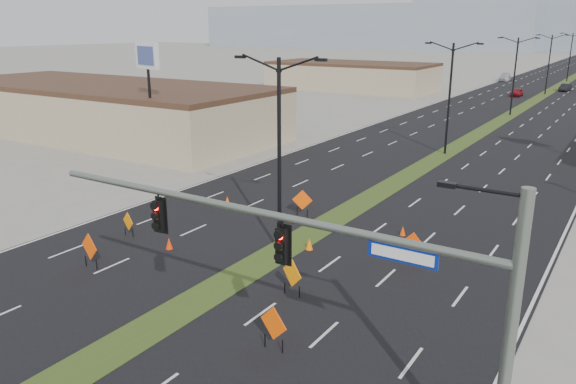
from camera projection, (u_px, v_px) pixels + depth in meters
The scene contains 27 objects.
ground at pixel (94, 363), 19.83m from camera, with size 600.00×600.00×0.00m, color gray.
road_surface at pixel (549, 92), 100.69m from camera, with size 25.00×400.00×0.02m, color black.
median_strip at pixel (549, 92), 100.69m from camera, with size 2.00×400.00×0.04m, color #324B1B.
building_sw_near at pixel (103, 111), 61.40m from camera, with size 40.00×16.00×5.00m, color tan.
building_sw_far at pixel (351, 77), 104.40m from camera, with size 30.00×14.00×4.50m, color tan.
mesa_west at pixel (366, 27), 304.92m from camera, with size 180.00×50.00×22.00m, color #8595A6.
mesa_backdrop at pixel (558, 17), 289.49m from camera, with size 140.00×50.00×32.00m, color #8595A6.
signal_mast at pixel (338, 273), 15.68m from camera, with size 16.30×0.60×8.00m.
streetlight_0 at pixel (279, 151), 27.99m from camera, with size 5.15×0.24×10.02m.
streetlight_1 at pixel (450, 95), 50.63m from camera, with size 5.15×0.24×10.02m.
streetlight_2 at pixel (515, 74), 73.27m from camera, with size 5.15×0.24×10.02m.
streetlight_3 at pixel (549, 63), 95.91m from camera, with size 5.15×0.24×10.02m.
streetlight_4 at pixel (570, 56), 118.55m from camera, with size 5.15×0.24×10.02m.
car_left at pixel (517, 92), 94.58m from camera, with size 1.53×3.81×1.30m, color maroon.
car_mid at pixel (565, 88), 102.08m from camera, with size 1.39×3.98×1.31m, color black.
car_far at pixel (505, 77), 121.12m from camera, with size 2.21×5.43×1.57m, color #B7BDC1.
construction_sign_0 at pixel (128, 222), 31.51m from camera, with size 1.05×0.31×1.43m.
construction_sign_1 at pixel (90, 248), 27.24m from camera, with size 1.35×0.28×1.82m.
construction_sign_2 at pixel (302, 201), 34.82m from camera, with size 1.21×0.47×1.70m.
construction_sign_3 at pixel (292, 274), 24.47m from camera, with size 1.23×0.51×1.74m.
construction_sign_4 at pixel (274, 325), 20.30m from camera, with size 1.31×0.32×1.77m.
construction_sign_5 at pixel (413, 245), 27.91m from camera, with size 1.22×0.18×1.63m.
cone_0 at pixel (169, 243), 29.82m from camera, with size 0.39×0.39×0.64m, color #ED3305.
cone_1 at pixel (403, 231), 31.77m from camera, with size 0.34×0.34×0.57m, color #E34004.
cone_2 at pixel (309, 244), 29.74m from camera, with size 0.39×0.39×0.65m, color orange.
cone_3 at pixel (227, 200), 37.43m from camera, with size 0.32×0.32×0.53m, color #F85C05.
pole_sign_west at pixel (148, 64), 47.38m from camera, with size 3.28×1.20×10.14m.
Camera 1 is at (15.10, -10.89, 11.43)m, focal length 35.00 mm.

